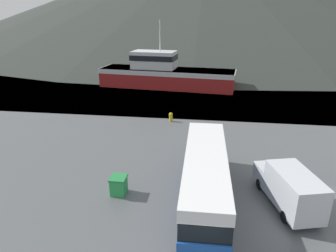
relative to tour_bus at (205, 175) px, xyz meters
name	(u,v)px	position (x,y,z in m)	size (l,w,h in m)	color
water_surface	(211,38)	(-0.22, 135.22, -1.79)	(240.00, 240.00, 0.00)	#3D5160
tour_bus	(205,175)	(0.00, 0.00, 0.00)	(2.72, 11.22, 3.16)	#194799
delivery_van	(289,187)	(5.03, 0.08, -0.47)	(3.35, 5.98, 2.49)	silver
fishing_boat	(165,74)	(-7.08, 30.67, 0.36)	(21.77, 7.80, 10.25)	maroon
storage_bin	(119,185)	(-5.53, -0.03, -1.16)	(1.03, 1.09, 1.22)	green
small_boat	(247,79)	(6.35, 36.03, -1.29)	(6.74, 2.30, 0.99)	#19234C
mooring_bollard	(171,117)	(-3.97, 14.36, -1.24)	(0.44, 0.44, 1.01)	#B29919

